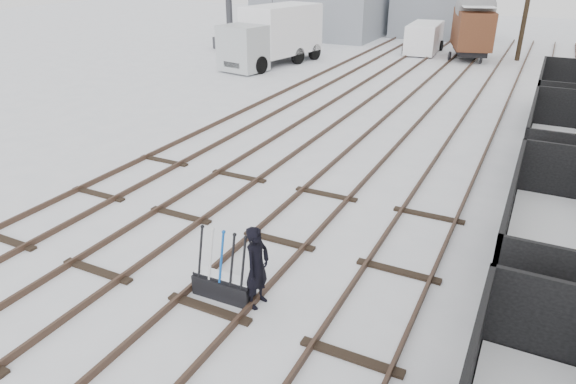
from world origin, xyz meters
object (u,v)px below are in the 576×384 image
ground_frame (224,285)px  worker (257,267)px  panel_van (424,38)px  lorry (273,35)px  box_van_wagon (473,28)px  crane (231,13)px

ground_frame → worker: bearing=6.3°
worker → panel_van: panel_van is taller
worker → lorry: lorry is taller
worker → box_van_wagon: size_ratio=0.35×
crane → worker: bearing=-35.3°
lorry → ground_frame: bearing=-53.3°
crane → box_van_wagon: bearing=33.7°
box_van_wagon → lorry: 13.30m
ground_frame → crane: bearing=120.7°
ground_frame → panel_van: panel_van is taller
box_van_wagon → ground_frame: bearing=-106.2°
ground_frame → worker: worker is taller
worker → lorry: (-11.41, 21.98, 0.96)m
panel_van → lorry: bearing=-134.4°
panel_van → worker: bearing=-86.2°
ground_frame → lorry: bearing=114.4°
box_van_wagon → lorry: bearing=-160.4°
box_van_wagon → lorry: (-10.82, -7.72, -0.19)m
panel_van → crane: (-13.23, -4.52, 1.46)m
box_van_wagon → panel_van: box_van_wagon is taller
worker → crane: (-17.12, 26.12, 1.64)m
ground_frame → crane: crane is taller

